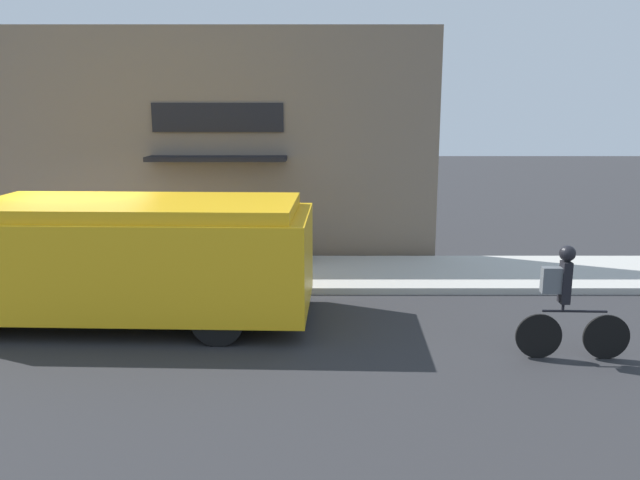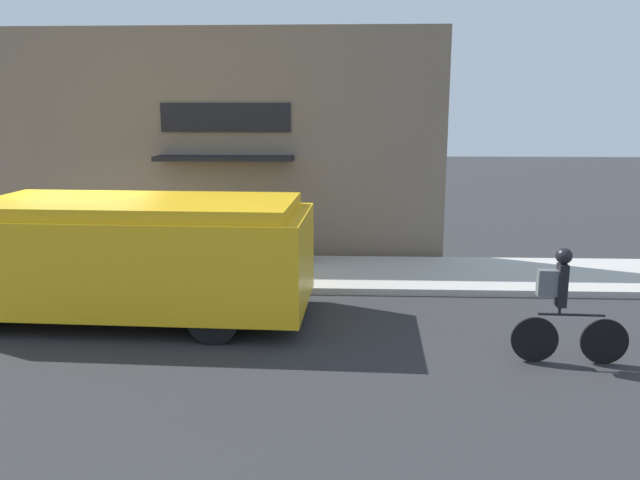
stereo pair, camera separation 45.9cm
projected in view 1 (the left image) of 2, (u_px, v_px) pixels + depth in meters
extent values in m
plane|color=#2B2B2D|center=(85.00, 295.00, 11.73)|extent=(70.00, 70.00, 0.00)
cube|color=#ADAAA3|center=(108.00, 273.00, 13.01)|extent=(28.00, 2.64, 0.13)
cube|color=#756656|center=(125.00, 146.00, 14.15)|extent=(14.31, 0.18, 5.23)
cube|color=black|center=(219.00, 118.00, 13.91)|extent=(2.94, 0.05, 0.64)
cube|color=black|center=(218.00, 159.00, 13.79)|extent=(3.09, 0.65, 0.10)
cube|color=yellow|center=(143.00, 259.00, 10.14)|extent=(5.55, 2.59, 1.52)
cube|color=yellow|center=(140.00, 207.00, 9.96)|extent=(5.11, 2.38, 0.20)
cube|color=red|center=(87.00, 236.00, 11.59)|extent=(0.04, 0.44, 0.44)
cylinder|color=black|center=(13.00, 278.00, 11.39)|extent=(0.80, 0.29, 0.79)
cylinder|color=black|center=(242.00, 281.00, 11.23)|extent=(0.80, 0.29, 0.79)
cylinder|color=black|center=(220.00, 319.00, 9.21)|extent=(0.80, 0.29, 0.79)
cylinder|color=black|center=(608.00, 337.00, 8.66)|extent=(0.64, 0.07, 0.64)
cylinder|color=black|center=(540.00, 336.00, 8.70)|extent=(0.64, 0.07, 0.64)
cylinder|color=black|center=(576.00, 311.00, 8.61)|extent=(0.88, 0.07, 0.04)
cylinder|color=black|center=(564.00, 307.00, 8.60)|extent=(0.04, 0.04, 0.12)
cube|color=black|center=(567.00, 282.00, 8.53)|extent=(0.13, 0.20, 0.58)
sphere|color=black|center=(569.00, 253.00, 8.44)|extent=(0.22, 0.22, 0.22)
cube|color=#565B60|center=(553.00, 280.00, 8.53)|extent=(0.27, 0.15, 0.36)
cylinder|color=#38383D|center=(293.00, 243.00, 13.50)|extent=(0.48, 0.48, 0.89)
cylinder|color=black|center=(293.00, 222.00, 13.41)|extent=(0.49, 0.49, 0.04)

